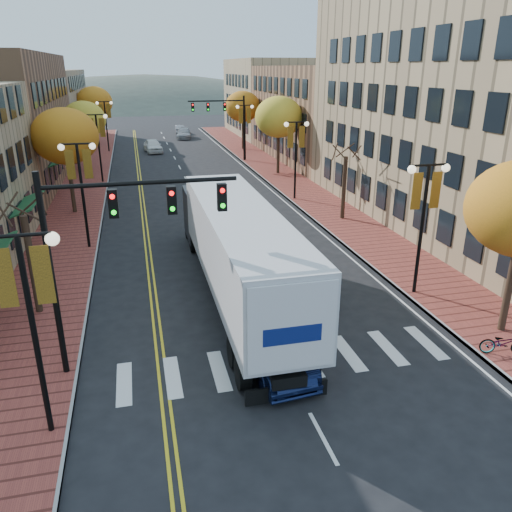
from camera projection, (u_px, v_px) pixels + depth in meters
ground at (301, 396)px, 15.97m from camera, size 200.00×200.00×0.00m
sidewalk_left at (84, 187)px, 43.48m from camera, size 4.00×85.00×0.15m
sidewalk_right at (282, 177)px, 47.46m from camera, size 4.00×85.00×0.15m
building_left_far at (33, 108)px, 65.94m from camera, size 12.00×26.00×9.50m
building_right_near at (500, 106)px, 31.93m from camera, size 15.00×28.00×15.00m
building_right_mid at (340, 113)px, 56.44m from camera, size 15.00×24.00×10.00m
building_right_far at (284, 97)px, 76.24m from camera, size 15.00×20.00×11.00m
tree_left_a at (32, 265)px, 20.45m from camera, size 0.28×0.28×4.20m
tree_left_b at (65, 136)px, 33.85m from camera, size 4.48×4.48×7.21m
tree_left_c at (84, 120)px, 48.53m from camera, size 4.16×4.16×6.69m
tree_left_d at (94, 102)px, 64.68m from camera, size 4.61×4.61×7.42m
tree_right_b at (344, 188)px, 33.51m from camera, size 0.28×0.28×4.20m
tree_right_c at (279, 117)px, 46.91m from camera, size 4.48×4.48×7.21m
tree_right_d at (243, 107)px, 61.50m from camera, size 4.35×4.35×7.00m
lamp_left_a at (28, 299)px, 12.79m from camera, size 1.96×0.36×6.05m
lamp_left_b at (80, 175)px, 27.33m from camera, size 1.96×0.36×6.05m
lamp_left_c at (98, 135)px, 43.68m from camera, size 1.96×0.36×6.05m
lamp_left_d at (106, 116)px, 60.03m from camera, size 1.96×0.36×6.05m
lamp_right_a at (425, 204)px, 21.56m from camera, size 1.96×0.36×6.05m
lamp_right_b at (296, 145)px, 37.91m from camera, size 1.96×0.36×6.05m
lamp_right_c at (245, 122)px, 54.26m from camera, size 1.96×0.36×6.05m
traffic_mast_near at (110, 234)px, 15.74m from camera, size 6.10×0.35×7.00m
traffic_mast_far at (227, 116)px, 53.59m from camera, size 6.10×0.34×7.00m
semi_truck at (234, 241)px, 22.22m from camera, size 2.90×17.67×4.42m
navy_sedan at (270, 345)px, 17.34m from camera, size 2.21×5.11×1.63m
black_suv at (307, 280)px, 23.12m from camera, size 2.57×4.59×1.21m
car_far_white at (153, 146)px, 61.24m from camera, size 2.36×4.85×1.60m
car_far_silver at (184, 133)px, 73.27m from camera, size 2.67×5.17×1.43m
car_far_oncoming at (180, 129)px, 78.89m from camera, size 1.51×3.98×1.30m
bicycle at (504, 343)px, 17.89m from camera, size 1.77×1.07×0.88m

